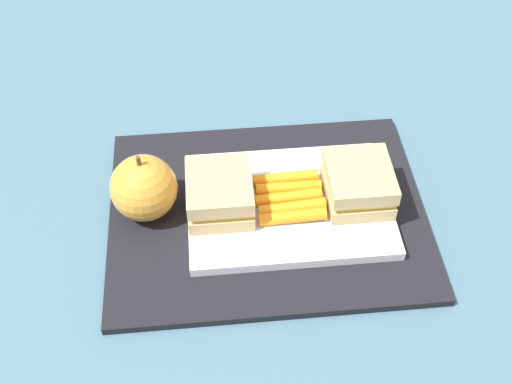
{
  "coord_description": "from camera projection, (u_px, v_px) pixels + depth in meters",
  "views": [
    {
      "loc": [
        0.06,
        0.48,
        0.58
      ],
      "look_at": [
        0.01,
        0.0,
        0.04
      ],
      "focal_mm": 45.5,
      "sensor_mm": 36.0,
      "label": 1
    }
  ],
  "objects": [
    {
      "name": "sandwich_half_left",
      "position": [
        358.0,
        184.0,
        0.73
      ],
      "size": [
        0.07,
        0.08,
        0.04
      ],
      "color": "tan",
      "rests_on": "food_tray"
    },
    {
      "name": "apple",
      "position": [
        144.0,
        188.0,
        0.72
      ],
      "size": [
        0.08,
        0.08,
        0.09
      ],
      "color": "gold",
      "rests_on": "lunchbag_mat"
    },
    {
      "name": "food_tray",
      "position": [
        289.0,
        205.0,
        0.74
      ],
      "size": [
        0.23,
        0.17,
        0.01
      ],
      "primitive_type": "cube",
      "color": "white",
      "rests_on": "lunchbag_mat"
    },
    {
      "name": "ground_plane",
      "position": [
        267.0,
        215.0,
        0.75
      ],
      "size": [
        2.4,
        2.4,
        0.0
      ],
      "primitive_type": "plane",
      "color": "#42667A"
    },
    {
      "name": "carrot_sticks_bundle",
      "position": [
        289.0,
        197.0,
        0.73
      ],
      "size": [
        0.08,
        0.07,
        0.02
      ],
      "color": "orange",
      "rests_on": "food_tray"
    },
    {
      "name": "lunchbag_mat",
      "position": [
        267.0,
        212.0,
        0.75
      ],
      "size": [
        0.36,
        0.28,
        0.01
      ],
      "primitive_type": "cube",
      "color": "black",
      "rests_on": "ground_plane"
    },
    {
      "name": "sandwich_half_right",
      "position": [
        220.0,
        193.0,
        0.72
      ],
      "size": [
        0.07,
        0.08,
        0.04
      ],
      "color": "tan",
      "rests_on": "food_tray"
    }
  ]
}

